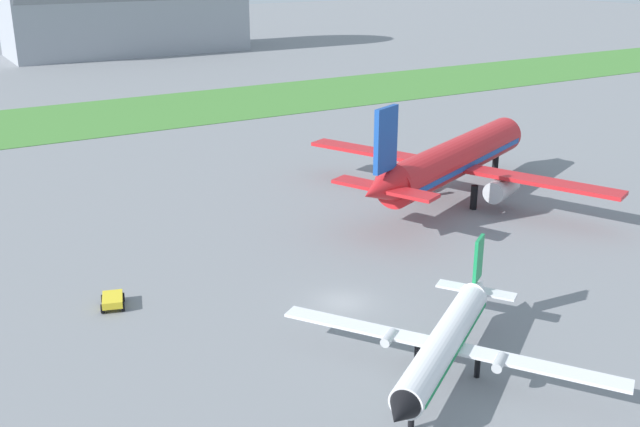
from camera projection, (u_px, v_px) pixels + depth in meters
name	position (u px, v px, depth m)	size (l,w,h in m)	color
ground_plane	(342.00, 303.00, 58.03)	(600.00, 600.00, 0.00)	gray
grass_taxiway_strip	(89.00, 118.00, 120.51)	(360.00, 28.00, 0.08)	#478438
airplane_foreground_turboprop	(445.00, 341.00, 47.45)	(17.04, 19.40, 6.74)	white
airplane_midfield_jet	(453.00, 160.00, 79.95)	(33.67, 33.85, 12.69)	red
baggage_cart_midfield	(113.00, 300.00, 57.14)	(2.35, 2.78, 0.90)	yellow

